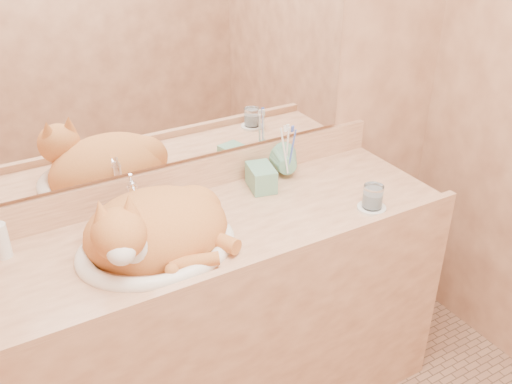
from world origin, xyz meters
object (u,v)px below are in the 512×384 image
vanity_counter (225,322)px  sink_basin (155,228)px  cat (153,227)px  toothbrush_cup (288,168)px  water_glass (373,197)px  soap_dispenser (267,172)px

vanity_counter → sink_basin: size_ratio=3.23×
cat → toothbrush_cup: size_ratio=3.91×
cat → water_glass: cat is taller
soap_dispenser → toothbrush_cup: soap_dispenser is taller
cat → soap_dispenser: size_ratio=2.34×
sink_basin → vanity_counter: bearing=-1.3°
vanity_counter → toothbrush_cup: toothbrush_cup is taller
toothbrush_cup → soap_dispenser: bearing=-154.4°
cat → water_glass: bearing=-4.4°
cat → soap_dispenser: bearing=20.1°
sink_basin → soap_dispenser: (0.47, 0.11, 0.02)m
toothbrush_cup → sink_basin: bearing=-163.8°
sink_basin → toothbrush_cup: sink_basin is taller
sink_basin → toothbrush_cup: bearing=10.0°
cat → toothbrush_cup: 0.63m
cat → toothbrush_cup: bearing=23.1°
soap_dispenser → toothbrush_cup: bearing=38.4°
soap_dispenser → vanity_counter: bearing=-145.7°
sink_basin → toothbrush_cup: (0.60, 0.17, -0.02)m
sink_basin → soap_dispenser: 0.48m
water_glass → cat: bearing=168.2°
vanity_counter → cat: cat is taller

